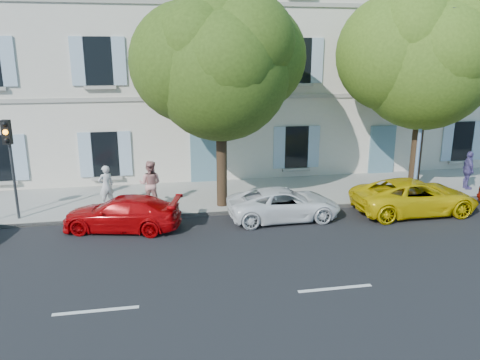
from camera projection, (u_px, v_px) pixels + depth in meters
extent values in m
plane|color=black|center=(291.00, 233.00, 15.96)|extent=(90.00, 90.00, 0.00)
cube|color=#A09E96|center=(262.00, 193.00, 20.16)|extent=(36.00, 4.50, 0.15)
cube|color=#9E998E|center=(274.00, 209.00, 18.10)|extent=(36.00, 0.16, 0.16)
cube|color=beige|center=(238.00, 52.00, 24.07)|extent=(28.00, 7.00, 12.00)
imported|color=#AA0407|center=(122.00, 213.00, 16.11)|extent=(4.32, 2.59, 1.17)
imported|color=white|center=(284.00, 204.00, 17.15)|extent=(4.19, 2.00, 1.15)
imported|color=#DAB809|center=(414.00, 196.00, 17.78)|extent=(4.75, 2.24, 1.31)
cylinder|color=#3A2819|center=(222.00, 165.00, 17.97)|extent=(0.41, 0.41, 3.23)
ellipsoid|color=#436219|center=(221.00, 70.00, 17.04)|extent=(5.16, 5.16, 5.68)
cylinder|color=#3A2819|center=(416.00, 153.00, 19.79)|extent=(0.45, 0.45, 3.39)
ellipsoid|color=#54791F|center=(425.00, 62.00, 18.81)|extent=(5.50, 5.50, 6.05)
cylinder|color=#383A3D|center=(14.00, 179.00, 16.52)|extent=(0.10, 0.10, 2.97)
cube|color=black|center=(7.00, 132.00, 15.94)|extent=(0.32, 0.27, 0.84)
sphere|color=orange|center=(5.00, 132.00, 15.82)|extent=(0.18, 0.18, 0.18)
cylinder|color=#7293BF|center=(423.00, 108.00, 18.57)|extent=(0.15, 0.15, 7.36)
cylinder|color=#7293BF|center=(443.00, 8.00, 16.99)|extent=(0.27, 1.29, 0.09)
cube|color=#383A3D|center=(453.00, 10.00, 16.42)|extent=(0.29, 0.44, 0.17)
imported|color=silver|center=(106.00, 186.00, 18.05)|extent=(0.71, 0.62, 1.63)
imported|color=tan|center=(150.00, 184.00, 17.99)|extent=(1.03, 0.89, 1.82)
imported|color=#544B8A|center=(468.00, 170.00, 20.39)|extent=(0.63, 1.05, 1.68)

